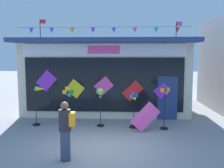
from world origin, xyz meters
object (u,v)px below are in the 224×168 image
display_kite_on_ground (145,117)px  kite_shop_building (107,74)px  wind_spinner_far_left (39,98)px  wind_spinner_left (68,99)px  wind_spinner_center_right (134,108)px  wind_spinner_right (165,98)px  wind_spinner_center_left (100,97)px  person_near_camera (66,130)px

display_kite_on_ground → kite_shop_building: bearing=110.6°
wind_spinner_far_left → display_kite_on_ground: size_ratio=1.53×
wind_spinner_far_left → wind_spinner_left: wind_spinner_left is taller
kite_shop_building → wind_spinner_center_right: bearing=-72.2°
display_kite_on_ground → wind_spinner_far_left: bearing=170.7°
kite_shop_building → wind_spinner_left: 4.38m
wind_spinner_right → kite_shop_building: bearing=120.5°
wind_spinner_center_right → wind_spinner_right: bearing=-8.4°
wind_spinner_center_right → wind_spinner_center_left: bearing=173.7°
wind_spinner_center_left → wind_spinner_center_right: size_ratio=1.09×
wind_spinner_right → display_kite_on_ground: 1.10m
wind_spinner_center_right → wind_spinner_far_left: bearing=177.2°
wind_spinner_far_left → wind_spinner_left: size_ratio=0.98×
wind_spinner_far_left → wind_spinner_center_left: bearing=-1.0°
wind_spinner_far_left → wind_spinner_center_right: (3.96, -0.20, -0.34)m
kite_shop_building → wind_spinner_center_left: size_ratio=5.25×
wind_spinner_left → wind_spinner_center_left: size_ratio=1.05×
kite_shop_building → wind_spinner_center_right: (1.32, -4.13, -1.04)m
wind_spinner_left → wind_spinner_far_left: bearing=172.2°
wind_spinner_center_right → wind_spinner_right: wind_spinner_right is taller
wind_spinner_right → wind_spinner_center_right: bearing=171.6°
wind_spinner_far_left → wind_spinner_center_left: size_ratio=1.03×
wind_spinner_far_left → person_near_camera: (1.92, -3.53, -0.29)m
person_near_camera → wind_spinner_left: bearing=-175.6°
wind_spinner_far_left → wind_spinner_right: size_ratio=0.92×
wind_spinner_left → person_near_camera: size_ratio=1.01×
kite_shop_building → wind_spinner_center_left: (-0.05, -3.97, -0.64)m
wind_spinner_center_left → wind_spinner_center_right: 1.44m
wind_spinner_center_right → person_near_camera: size_ratio=0.89×
wind_spinner_left → display_kite_on_ground: 3.21m
display_kite_on_ground → wind_spinner_right: bearing=23.5°
wind_spinner_center_left → display_kite_on_ground: bearing=-20.5°
display_kite_on_ground → wind_spinner_center_right: bearing=129.1°
wind_spinner_center_left → wind_spinner_right: 2.61m
wind_spinner_center_left → wind_spinner_right: size_ratio=0.89×
wind_spinner_right → person_near_camera: bearing=-135.8°
kite_shop_building → wind_spinner_left: size_ratio=5.02×
wind_spinner_center_left → person_near_camera: bearing=-100.7°
wind_spinner_center_right → person_near_camera: person_near_camera is taller
kite_shop_building → wind_spinner_center_left: 4.03m
wind_spinner_center_right → display_kite_on_ground: 0.72m
wind_spinner_far_left → wind_spinner_center_right: bearing=-2.8°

